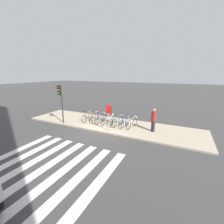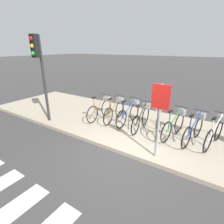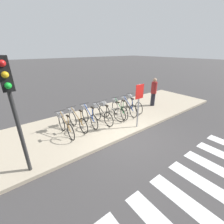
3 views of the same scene
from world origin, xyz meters
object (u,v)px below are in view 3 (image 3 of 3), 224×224
object	(u,v)px
parked_bicycle_4	(110,111)
parked_bicycle_7	(133,103)
parked_bicycle_0	(65,124)
parked_bicycle_6	(127,106)
sign_post	(139,99)
parked_bicycle_3	(101,114)
parked_bicycle_1	(76,119)
parked_bicycle_2	(88,116)
parked_bicycle_5	(119,108)
pedestrian	(154,91)
traffic_light	(10,96)

from	to	relation	value
parked_bicycle_4	parked_bicycle_7	size ratio (longest dim) A/B	0.97
parked_bicycle_0	parked_bicycle_6	world-z (taller)	same
parked_bicycle_4	sign_post	size ratio (longest dim) A/B	0.79
parked_bicycle_0	parked_bicycle_3	distance (m)	1.78
sign_post	parked_bicycle_1	bearing A→B (deg)	145.56
parked_bicycle_1	parked_bicycle_2	bearing A→B (deg)	3.46
parked_bicycle_3	sign_post	distance (m)	1.94
parked_bicycle_7	parked_bicycle_5	bearing A→B (deg)	-176.07
parked_bicycle_3	pedestrian	size ratio (longest dim) A/B	0.95
parked_bicycle_6	traffic_light	world-z (taller)	traffic_light
parked_bicycle_1	parked_bicycle_6	world-z (taller)	same
parked_bicycle_0	parked_bicycle_1	distance (m)	0.60
parked_bicycle_2	sign_post	world-z (taller)	sign_post
parked_bicycle_6	parked_bicycle_7	bearing A→B (deg)	11.91
parked_bicycle_4	parked_bicycle_6	xyz separation A→B (m)	(1.15, -0.02, 0.00)
parked_bicycle_5	pedestrian	bearing A→B (deg)	-0.74
parked_bicycle_6	sign_post	distance (m)	1.79
parked_bicycle_3	parked_bicycle_4	xyz separation A→B (m)	(0.56, 0.03, 0.00)
parked_bicycle_2	pedestrian	size ratio (longest dim) A/B	0.95
parked_bicycle_0	parked_bicycle_5	xyz separation A→B (m)	(2.89, 0.07, 0.00)
traffic_light	sign_post	size ratio (longest dim) A/B	1.62
parked_bicycle_3	parked_bicycle_7	world-z (taller)	same
parked_bicycle_4	parked_bicycle_0	bearing A→B (deg)	-178.78
parked_bicycle_1	sign_post	bearing A→B (deg)	-34.44
parked_bicycle_6	pedestrian	distance (m)	2.18
parked_bicycle_4	pedestrian	size ratio (longest dim) A/B	0.91
traffic_light	sign_post	distance (m)	4.50
parked_bicycle_4	parked_bicycle_6	bearing A→B (deg)	-1.04
parked_bicycle_0	traffic_light	xyz separation A→B (m)	(-1.60, -1.42, 1.84)
parked_bicycle_1	parked_bicycle_6	size ratio (longest dim) A/B	1.01
parked_bicycle_3	sign_post	world-z (taller)	sign_post
parked_bicycle_4	parked_bicycle_5	world-z (taller)	same
parked_bicycle_5	parked_bicycle_0	bearing A→B (deg)	-178.69
parked_bicycle_4	parked_bicycle_2	bearing A→B (deg)	172.89
parked_bicycle_0	traffic_light	size ratio (longest dim) A/B	0.51
parked_bicycle_5	sign_post	distance (m)	1.69
parked_bicycle_0	parked_bicycle_5	bearing A→B (deg)	1.31
parked_bicycle_6	sign_post	world-z (taller)	sign_post
parked_bicycle_5	traffic_light	size ratio (longest dim) A/B	0.51
parked_bicycle_0	parked_bicycle_2	size ratio (longest dim) A/B	1.00
parked_bicycle_7	parked_bicycle_0	bearing A→B (deg)	-177.95
parked_bicycle_2	traffic_light	bearing A→B (deg)	-149.96
pedestrian	sign_post	distance (m)	3.18
parked_bicycle_0	parked_bicycle_6	distance (m)	3.48
parked_bicycle_7	parked_bicycle_2	bearing A→B (deg)	179.04
parked_bicycle_6	parked_bicycle_7	world-z (taller)	same
parked_bicycle_0	parked_bicycle_7	bearing A→B (deg)	2.05
parked_bicycle_6	parked_bicycle_4	bearing A→B (deg)	178.96
parked_bicycle_4	pedestrian	xyz separation A→B (m)	(3.29, -0.02, 0.45)
parked_bicycle_6	traffic_light	size ratio (longest dim) A/B	0.50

